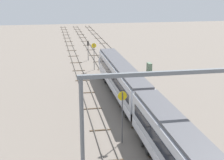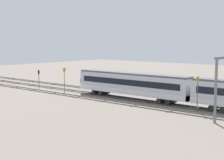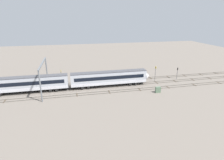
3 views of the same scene
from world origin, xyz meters
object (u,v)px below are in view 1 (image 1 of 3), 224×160
object	(u,v)px
overhead_gantry	(167,97)
signal_light_trackside_departure	(88,48)
relay_cabinet	(149,68)
speed_sign_near_foreground	(94,53)
speed_sign_mid_trackside	(122,110)

from	to	relation	value
overhead_gantry	signal_light_trackside_departure	distance (m)	44.89
relay_cabinet	speed_sign_near_foreground	bearing A→B (deg)	69.88
speed_sign_near_foreground	relay_cabinet	distance (m)	10.91
speed_sign_mid_trackside	relay_cabinet	xyz separation A→B (m)	(27.74, -11.20, -2.72)
speed_sign_near_foreground	signal_light_trackside_departure	world-z (taller)	speed_sign_near_foreground
overhead_gantry	speed_sign_mid_trackside	bearing A→B (deg)	31.23
speed_sign_mid_trackside	relay_cabinet	distance (m)	30.04
speed_sign_mid_trackside	relay_cabinet	size ratio (longest dim) A/B	3.17
speed_sign_mid_trackside	relay_cabinet	world-z (taller)	speed_sign_mid_trackside
overhead_gantry	speed_sign_mid_trackside	size ratio (longest dim) A/B	2.77
speed_sign_near_foreground	signal_light_trackside_departure	bearing A→B (deg)	1.30
relay_cabinet	overhead_gantry	bearing A→B (deg)	165.66
relay_cabinet	signal_light_trackside_departure	bearing A→B (deg)	39.79
signal_light_trackside_departure	speed_sign_near_foreground	bearing A→B (deg)	-178.70
overhead_gantry	speed_sign_mid_trackside	xyz separation A→B (m)	(4.76, 2.89, -2.79)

